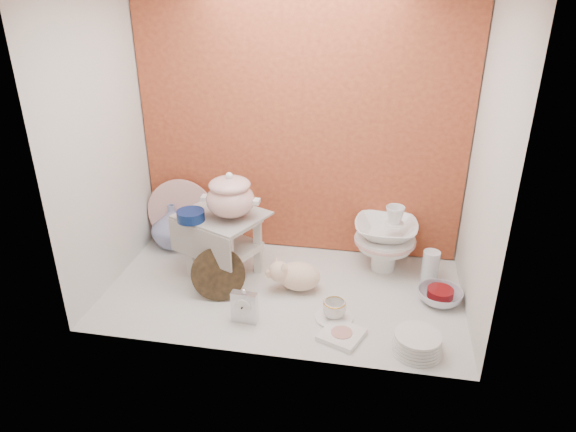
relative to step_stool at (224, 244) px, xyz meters
name	(u,v)px	position (x,y,z in m)	size (l,w,h in m)	color
ground	(283,291)	(0.35, -0.12, -0.18)	(1.80, 1.80, 0.00)	silver
niche_shell	(290,103)	(0.35, 0.06, 0.75)	(1.86, 1.03, 1.53)	#B8582E
step_stool	(224,244)	(0.00, 0.00, 0.00)	(0.41, 0.35, 0.35)	silver
soup_tureen	(230,195)	(0.06, -0.03, 0.30)	(0.29, 0.29, 0.25)	white
cobalt_bowl	(191,216)	(-0.13, -0.10, 0.20)	(0.14, 0.14, 0.05)	#0A1E52
floral_platter	(181,213)	(-0.34, 0.28, 0.03)	(0.41, 0.06, 0.40)	white
blue_white_vase	(173,226)	(-0.39, 0.24, -0.04)	(0.25, 0.25, 0.26)	silver
lacquer_tray	(218,274)	(0.04, -0.23, -0.05)	(0.27, 0.10, 0.26)	black
mantel_clock	(244,306)	(0.22, -0.40, -0.09)	(0.12, 0.04, 0.18)	silver
plush_pig	(299,276)	(0.42, -0.09, -0.09)	(0.28, 0.19, 0.16)	beige
teacup_saucer	(334,318)	(0.63, -0.31, -0.17)	(0.18, 0.18, 0.01)	white
gold_rim_teacup	(334,309)	(0.63, -0.31, -0.12)	(0.11, 0.11, 0.09)	white
lattice_dish	(342,335)	(0.67, -0.44, -0.16)	(0.17, 0.17, 0.02)	white
dinner_plate_stack	(417,343)	(1.00, -0.48, -0.13)	(0.22, 0.22, 0.09)	white
crystal_bowl	(440,296)	(1.13, -0.08, -0.14)	(0.22, 0.22, 0.07)	silver
clear_glass_vase	(430,267)	(1.09, 0.11, -0.09)	(0.09, 0.09, 0.18)	silver
porcelain_tower	(385,238)	(0.84, 0.20, 0.01)	(0.33, 0.33, 0.38)	white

